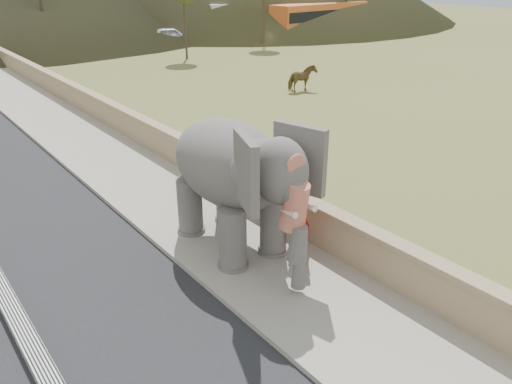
% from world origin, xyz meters
% --- Properties ---
extents(ground, '(160.00, 160.00, 0.00)m').
position_xyz_m(ground, '(0.00, 0.00, 0.00)').
color(ground, olive).
rests_on(ground, ground).
extents(walkway, '(3.00, 120.00, 0.15)m').
position_xyz_m(walkway, '(0.00, 10.00, 0.07)').
color(walkway, '#9E9687').
rests_on(walkway, ground).
extents(parapet, '(0.30, 120.00, 1.10)m').
position_xyz_m(parapet, '(1.65, 10.00, 0.55)').
color(parapet, tan).
rests_on(parapet, ground).
extents(cow, '(1.68, 0.77, 1.42)m').
position_xyz_m(cow, '(12.76, 14.00, 0.71)').
color(cow, brown).
rests_on(cow, ground).
extents(distant_car, '(4.55, 3.02, 1.44)m').
position_xyz_m(distant_car, '(16.19, 34.68, 0.72)').
color(distant_car, silver).
rests_on(distant_car, ground).
extents(bus_white, '(11.26, 5.49, 3.10)m').
position_xyz_m(bus_white, '(26.19, 34.40, 1.55)').
color(bus_white, white).
rests_on(bus_white, ground).
extents(bus_orange, '(11.08, 2.91, 3.10)m').
position_xyz_m(bus_orange, '(30.03, 30.19, 1.55)').
color(bus_orange, orange).
rests_on(bus_orange, ground).
extents(elephant_and_man, '(2.53, 4.57, 3.23)m').
position_xyz_m(elephant_and_man, '(0.02, 2.73, 1.75)').
color(elephant_and_man, '#68625E').
rests_on(elephant_and_man, ground).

